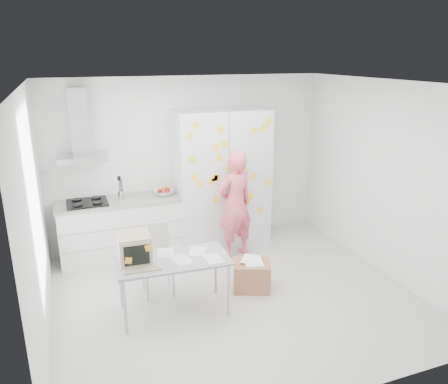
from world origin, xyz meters
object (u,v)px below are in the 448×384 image
object	(u,v)px
desk	(149,254)
chair	(156,254)
person	(235,205)
cardboard_box	(252,275)

from	to	relation	value
desk	chair	size ratio (longest dim) A/B	1.47
person	desk	distance (m)	1.93
person	chair	distance (m)	1.53
cardboard_box	desk	bearing A→B (deg)	-174.66
chair	cardboard_box	size ratio (longest dim) A/B	1.57
chair	cardboard_box	world-z (taller)	chair
person	desk	xyz separation A→B (m)	(-1.54, -1.16, -0.04)
chair	cardboard_box	bearing A→B (deg)	-17.22
person	cardboard_box	distance (m)	1.22
desk	chair	bearing A→B (deg)	74.03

